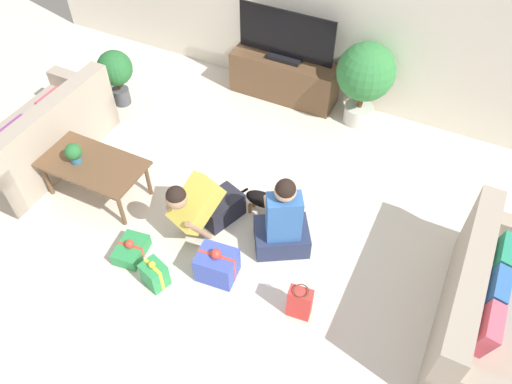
{
  "coord_description": "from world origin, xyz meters",
  "views": [
    {
      "loc": [
        1.6,
        -2.64,
        4.02
      ],
      "look_at": [
        0.16,
        0.28,
        0.45
      ],
      "focal_mm": 35.0,
      "sensor_mm": 36.0,
      "label": 1
    }
  ],
  "objects": [
    {
      "name": "potted_plant_back_right",
      "position": [
        0.57,
        2.31,
        0.67
      ],
      "size": [
        0.68,
        0.68,
        1.06
      ],
      "color": "beige",
      "rests_on": "ground_plane"
    },
    {
      "name": "gift_box_c",
      "position": [
        -0.35,
        -0.8,
        0.14
      ],
      "size": [
        0.26,
        0.24,
        0.33
      ],
      "rotation": [
        0.0,
        0.0,
        -0.32
      ],
      "color": "#2D934C",
      "rests_on": "ground_plane"
    },
    {
      "name": "sofa_left",
      "position": [
        -2.43,
        0.07,
        0.3
      ],
      "size": [
        0.83,
        1.75,
        0.84
      ],
      "rotation": [
        0.0,
        0.0,
        -1.57
      ],
      "color": "tan",
      "rests_on": "ground_plane"
    },
    {
      "name": "wall_back",
      "position": [
        0.0,
        2.63,
        1.3
      ],
      "size": [
        8.4,
        0.06,
        2.6
      ],
      "color": "silver",
      "rests_on": "ground_plane"
    },
    {
      "name": "dog",
      "position": [
        0.21,
        0.42,
        0.21
      ],
      "size": [
        0.56,
        0.16,
        0.32
      ],
      "rotation": [
        0.0,
        0.0,
        1.6
      ],
      "color": "black",
      "rests_on": "ground_plane"
    },
    {
      "name": "tv",
      "position": [
        -0.47,
        2.36,
        0.84
      ],
      "size": [
        1.23,
        0.2,
        0.64
      ],
      "color": "black",
      "rests_on": "tv_console"
    },
    {
      "name": "person_kneeling",
      "position": [
        -0.27,
        -0.02,
        0.36
      ],
      "size": [
        0.55,
        0.84,
        0.8
      ],
      "rotation": [
        0.0,
        0.0,
        -0.34
      ],
      "color": "#23232D",
      "rests_on": "ground_plane"
    },
    {
      "name": "ground_plane",
      "position": [
        0.0,
        0.0,
        0.0
      ],
      "size": [
        16.0,
        16.0,
        0.0
      ],
      "primitive_type": "plane",
      "color": "beige"
    },
    {
      "name": "person_sitting",
      "position": [
        0.52,
        0.11,
        0.36
      ],
      "size": [
        0.65,
        0.62,
        0.97
      ],
      "rotation": [
        0.0,
        0.0,
        3.68
      ],
      "color": "#283351",
      "rests_on": "ground_plane"
    },
    {
      "name": "tabletop_plant",
      "position": [
        -1.68,
        -0.16,
        0.58
      ],
      "size": [
        0.17,
        0.17,
        0.22
      ],
      "color": "#336B84",
      "rests_on": "coffee_table"
    },
    {
      "name": "gift_bag_a",
      "position": [
        0.97,
        -0.5,
        0.18
      ],
      "size": [
        0.22,
        0.15,
        0.38
      ],
      "rotation": [
        0.0,
        0.0,
        0.12
      ],
      "color": "red",
      "rests_on": "ground_plane"
    },
    {
      "name": "gift_box_a",
      "position": [
        -0.75,
        -0.63,
        0.07
      ],
      "size": [
        0.3,
        0.39,
        0.21
      ],
      "rotation": [
        0.0,
        0.0,
        0.15
      ],
      "color": "#2D934C",
      "rests_on": "ground_plane"
    },
    {
      "name": "sofa_right",
      "position": [
        2.43,
        0.06,
        0.3
      ],
      "size": [
        0.83,
        1.75,
        0.84
      ],
      "rotation": [
        0.0,
        0.0,
        1.57
      ],
      "color": "tan",
      "rests_on": "ground_plane"
    },
    {
      "name": "tv_console",
      "position": [
        -0.47,
        2.36,
        0.28
      ],
      "size": [
        1.38,
        0.41,
        0.56
      ],
      "color": "brown",
      "rests_on": "ground_plane"
    },
    {
      "name": "potted_plant_corner_left",
      "position": [
        -2.28,
        1.3,
        0.48
      ],
      "size": [
        0.43,
        0.43,
        0.75
      ],
      "color": "#4C4C51",
      "rests_on": "ground_plane"
    },
    {
      "name": "coffee_table",
      "position": [
        -1.52,
        -0.11,
        0.41
      ],
      "size": [
        1.08,
        0.59,
        0.46
      ],
      "color": "brown",
      "rests_on": "ground_plane"
    },
    {
      "name": "gift_box_b",
      "position": [
        0.12,
        -0.46,
        0.16
      ],
      "size": [
        0.39,
        0.33,
        0.38
      ],
      "rotation": [
        0.0,
        0.0,
        0.11
      ],
      "color": "#3D51BC",
      "rests_on": "ground_plane"
    }
  ]
}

